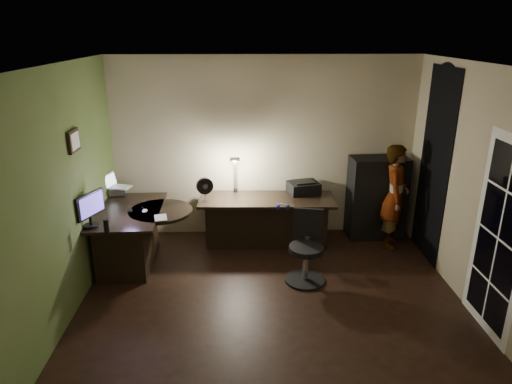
{
  "coord_description": "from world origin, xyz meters",
  "views": [
    {
      "loc": [
        -0.34,
        -4.61,
        3.04
      ],
      "look_at": [
        -0.15,
        1.05,
        1.0
      ],
      "focal_mm": 32.0,
      "sensor_mm": 36.0,
      "label": 1
    }
  ],
  "objects_px": {
    "cabinet": "(376,198)",
    "monitor": "(90,214)",
    "office_chair": "(306,249)",
    "desk_right": "(266,222)",
    "desk_left": "(131,237)",
    "person": "(395,197)"
  },
  "relations": [
    {
      "from": "office_chair",
      "to": "desk_right",
      "type": "bearing_deg",
      "value": 124.37
    },
    {
      "from": "desk_right",
      "to": "office_chair",
      "type": "xyz_separation_m",
      "value": [
        0.44,
        -1.07,
        0.09
      ]
    },
    {
      "from": "desk_right",
      "to": "monitor",
      "type": "height_order",
      "value": "monitor"
    },
    {
      "from": "cabinet",
      "to": "desk_left",
      "type": "bearing_deg",
      "value": -170.73
    },
    {
      "from": "cabinet",
      "to": "monitor",
      "type": "distance_m",
      "value": 4.08
    },
    {
      "from": "cabinet",
      "to": "monitor",
      "type": "relative_size",
      "value": 2.76
    },
    {
      "from": "desk_right",
      "to": "person",
      "type": "relative_size",
      "value": 1.27
    },
    {
      "from": "desk_left",
      "to": "office_chair",
      "type": "xyz_separation_m",
      "value": [
        2.29,
        -0.54,
        0.07
      ]
    },
    {
      "from": "desk_right",
      "to": "cabinet",
      "type": "height_order",
      "value": "cabinet"
    },
    {
      "from": "desk_left",
      "to": "cabinet",
      "type": "xyz_separation_m",
      "value": [
        3.53,
        0.79,
        0.24
      ]
    },
    {
      "from": "desk_left",
      "to": "person",
      "type": "height_order",
      "value": "person"
    },
    {
      "from": "desk_right",
      "to": "cabinet",
      "type": "bearing_deg",
      "value": 10.68
    },
    {
      "from": "office_chair",
      "to": "cabinet",
      "type": "bearing_deg",
      "value": 59.01
    },
    {
      "from": "desk_left",
      "to": "office_chair",
      "type": "height_order",
      "value": "office_chair"
    },
    {
      "from": "office_chair",
      "to": "person",
      "type": "bearing_deg",
      "value": 47.38
    },
    {
      "from": "cabinet",
      "to": "office_chair",
      "type": "relative_size",
      "value": 1.37
    },
    {
      "from": "desk_left",
      "to": "person",
      "type": "relative_size",
      "value": 0.89
    },
    {
      "from": "desk_right",
      "to": "person",
      "type": "height_order",
      "value": "person"
    },
    {
      "from": "cabinet",
      "to": "person",
      "type": "distance_m",
      "value": 0.4
    },
    {
      "from": "office_chair",
      "to": "person",
      "type": "relative_size",
      "value": 0.6
    },
    {
      "from": "desk_left",
      "to": "monitor",
      "type": "distance_m",
      "value": 0.83
    },
    {
      "from": "desk_right",
      "to": "cabinet",
      "type": "distance_m",
      "value": 1.72
    }
  ]
}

